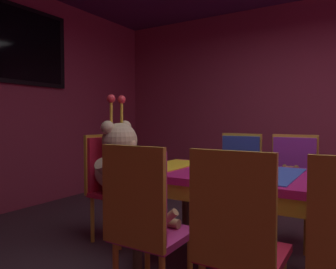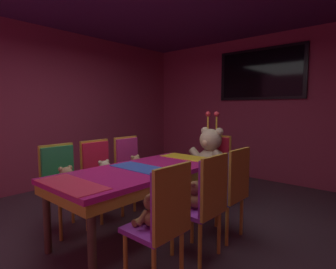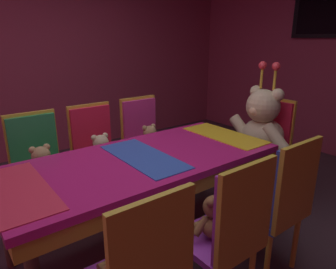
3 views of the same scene
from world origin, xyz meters
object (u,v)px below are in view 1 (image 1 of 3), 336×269
object	(u,v)px
teddy_left_1	(246,225)
chair_right_1	(293,177)
teddy_left_2	(156,211)
wall_tv	(7,42)
teddy_right_1	(290,182)
banquet_table	(274,188)
king_teddy_bear	(121,161)
chair_left_2	(141,214)
throne_chair	(107,175)
teddy_right_2	(234,176)
chair_right_2	(239,173)
chair_left_1	(236,230)

from	to	relation	value
teddy_left_1	chair_right_1	size ratio (longest dim) A/B	0.31
teddy_left_2	wall_tv	world-z (taller)	wall_tv
teddy_right_1	banquet_table	bearing A→B (deg)	1.76
teddy_left_2	banquet_table	bearing A→B (deg)	-37.30
chair_right_1	king_teddy_bear	size ratio (longest dim) A/B	1.10
banquet_table	wall_tv	world-z (taller)	wall_tv
chair_right_1	teddy_right_1	xyz separation A→B (m)	(-0.14, 0.00, -0.02)
banquet_table	chair_left_2	bearing A→B (deg)	147.74
king_teddy_bear	throne_chair	bearing A→B (deg)	180.00
throne_chair	king_teddy_bear	world-z (taller)	king_teddy_bear
chair_right_1	king_teddy_bear	distance (m)	1.60
teddy_left_1	teddy_right_2	world-z (taller)	teddy_left_1
teddy_right_1	wall_tv	distance (m)	3.49
chair_left_2	teddy_right_2	bearing A→B (deg)	0.11
chair_right_1	throne_chair	bearing A→B (deg)	-61.21
teddy_left_1	king_teddy_bear	bearing A→B (deg)	64.22
chair_right_2	wall_tv	bearing A→B (deg)	-72.41
banquet_table	teddy_right_2	size ratio (longest dim) A/B	6.78
chair_left_2	chair_right_1	size ratio (longest dim) A/B	1.00
teddy_right_1	wall_tv	xyz separation A→B (m)	(-0.69, 3.09, 1.48)
throne_chair	chair_right_2	bearing A→B (deg)	38.87
teddy_left_1	chair_right_2	xyz separation A→B (m)	(1.49, 0.55, 0.01)
teddy_right_2	wall_tv	xyz separation A→B (m)	(-0.67, 2.58, 1.47)
teddy_right_1	chair_right_2	xyz separation A→B (m)	(0.12, 0.51, 0.02)
teddy_left_1	chair_right_1	xyz separation A→B (m)	(1.51, 0.04, 0.01)
chair_left_1	teddy_right_2	size ratio (longest dim) A/B	3.31
throne_chair	wall_tv	world-z (taller)	wall_tv
teddy_left_1	teddy_left_2	distance (m)	0.55
throne_chair	wall_tv	xyz separation A→B (m)	(0.00, 1.56, 1.45)
chair_right_2	king_teddy_bear	distance (m)	1.18
teddy_left_1	teddy_right_1	xyz separation A→B (m)	(1.37, 0.04, -0.01)
chair_right_1	teddy_right_1	distance (m)	0.14
teddy_right_1	king_teddy_bear	xyz separation A→B (m)	(-0.69, 1.35, 0.17)
teddy_left_1	teddy_left_2	bearing A→B (deg)	92.13
teddy_left_1	chair_right_1	bearing A→B (deg)	1.49
teddy_left_2	teddy_right_2	world-z (taller)	teddy_right_2
chair_left_2	teddy_right_2	world-z (taller)	chair_left_2
king_teddy_bear	wall_tv	xyz separation A→B (m)	(-0.00, 1.73, 1.31)
chair_right_1	teddy_right_2	bearing A→B (deg)	-72.20
teddy_right_1	throne_chair	distance (m)	1.67
teddy_left_1	teddy_right_2	distance (m)	1.45
teddy_left_2	throne_chair	size ratio (longest dim) A/B	0.30
teddy_right_2	throne_chair	world-z (taller)	throne_chair
chair_right_1	chair_right_2	bearing A→B (deg)	-87.76
chair_left_2	chair_right_2	distance (m)	1.65
teddy_left_1	throne_chair	distance (m)	1.70
king_teddy_bear	wall_tv	world-z (taller)	wall_tv
chair_left_2	banquet_table	bearing A→B (deg)	-32.26
wall_tv	teddy_right_1	bearing A→B (deg)	-77.32
banquet_table	wall_tv	size ratio (longest dim) A/B	1.21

